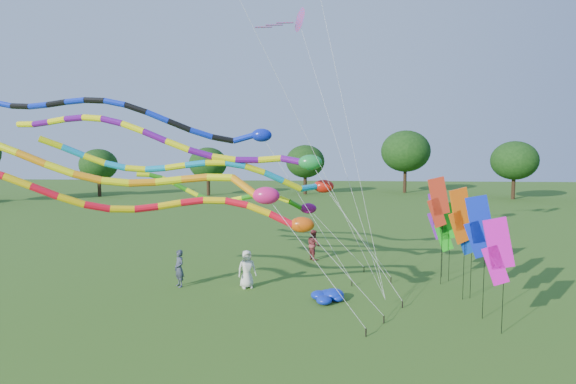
# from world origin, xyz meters

# --- Properties ---
(ground) EXTENTS (160.00, 160.00, 0.00)m
(ground) POSITION_xyz_m (0.00, 0.00, 0.00)
(ground) COLOR #295617
(ground) RESTS_ON ground
(tree_ring) EXTENTS (117.68, 121.17, 9.58)m
(tree_ring) POSITION_xyz_m (-8.99, 2.12, 5.31)
(tree_ring) COLOR #382314
(tree_ring) RESTS_ON ground
(tube_kite_red) EXTENTS (14.60, 2.73, 6.75)m
(tube_kite_red) POSITION_xyz_m (-5.36, 0.98, 4.57)
(tube_kite_red) COLOR black
(tube_kite_red) RESTS_ON ground
(tube_kite_orange) EXTENTS (16.83, 1.20, 7.97)m
(tube_kite_orange) POSITION_xyz_m (-7.28, 0.78, 5.82)
(tube_kite_orange) COLOR black
(tube_kite_orange) RESTS_ON ground
(tube_kite_purple) EXTENTS (17.72, 2.58, 8.84)m
(tube_kite_purple) POSITION_xyz_m (-6.07, 4.90, 6.85)
(tube_kite_purple) COLOR black
(tube_kite_purple) RESTS_ON ground
(tube_kite_blue) EXTENTS (18.19, 1.23, 9.90)m
(tube_kite_blue) POSITION_xyz_m (-8.46, 6.39, 8.03)
(tube_kite_blue) COLOR black
(tube_kite_blue) RESTS_ON ground
(tube_kite_cyan) EXTENTS (15.07, 4.08, 7.66)m
(tube_kite_cyan) POSITION_xyz_m (-4.52, 5.27, 5.56)
(tube_kite_cyan) COLOR black
(tube_kite_cyan) RESTS_ON ground
(tube_kite_green) EXTENTS (12.15, 1.27, 5.87)m
(tube_kite_green) POSITION_xyz_m (-4.22, 9.53, 3.98)
(tube_kite_green) COLOR black
(tube_kite_green) RESTS_ON ground
(delta_kite_high_c) EXTENTS (6.26, 6.36, 14.68)m
(delta_kite_high_c) POSITION_xyz_m (-1.50, 9.53, 13.28)
(delta_kite_high_c) COLOR black
(delta_kite_high_c) RESTS_ON ground
(banner_pole_green) EXTENTS (1.16, 0.17, 4.00)m
(banner_pole_green) POSITION_xyz_m (5.92, 8.09, 2.75)
(banner_pole_green) COLOR black
(banner_pole_green) RESTS_ON ground
(banner_pole_orange) EXTENTS (1.14, 0.37, 4.99)m
(banner_pole_orange) POSITION_xyz_m (5.80, 5.11, 3.72)
(banner_pole_orange) COLOR black
(banner_pole_orange) RESTS_ON ground
(banner_pole_red) EXTENTS (1.16, 0.29, 5.31)m
(banner_pole_red) POSITION_xyz_m (5.40, 7.48, 4.04)
(banner_pole_red) COLOR black
(banner_pole_red) RESTS_ON ground
(banner_pole_violet) EXTENTS (1.15, 0.35, 4.46)m
(banner_pole_violet) POSITION_xyz_m (5.77, 8.89, 3.20)
(banner_pole_violet) COLOR black
(banner_pole_violet) RESTS_ON ground
(banner_pole_blue_b) EXTENTS (1.16, 0.24, 4.47)m
(banner_pole_blue_b) POSITION_xyz_m (6.17, 5.33, 3.21)
(banner_pole_blue_b) COLOR black
(banner_pole_blue_b) RESTS_ON ground
(banner_pole_magenta_a) EXTENTS (1.16, 0.19, 4.26)m
(banner_pole_magenta_a) POSITION_xyz_m (6.05, 1.30, 3.00)
(banner_pole_magenta_a) COLOR black
(banner_pole_magenta_a) RESTS_ON ground
(banner_pole_blue_a) EXTENTS (1.13, 0.42, 4.89)m
(banner_pole_blue_a) POSITION_xyz_m (5.88, 2.87, 3.62)
(banner_pole_blue_a) COLOR black
(banner_pole_blue_a) RESTS_ON ground
(blue_nylon_heap) EXTENTS (1.41, 1.36, 0.49)m
(blue_nylon_heap) POSITION_xyz_m (-0.11, 4.66, 0.21)
(blue_nylon_heap) COLOR #0D27AF
(blue_nylon_heap) RESTS_ON ground
(person_a) EXTENTS (1.05, 0.90, 1.81)m
(person_a) POSITION_xyz_m (-3.75, 6.26, 0.91)
(person_a) COLOR silver
(person_a) RESTS_ON ground
(person_b) EXTENTS (0.76, 0.77, 1.79)m
(person_b) POSITION_xyz_m (-7.02, 6.20, 0.90)
(person_b) COLOR #393E50
(person_b) RESTS_ON ground
(person_c) EXTENTS (1.04, 1.10, 1.80)m
(person_c) POSITION_xyz_m (-0.68, 12.29, 0.90)
(person_c) COLOR maroon
(person_c) RESTS_ON ground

